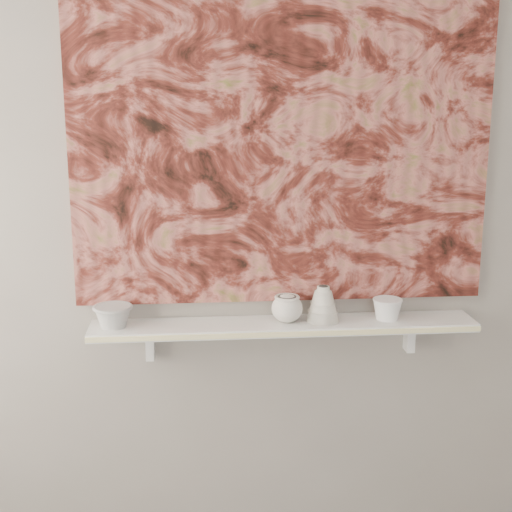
{
  "coord_description": "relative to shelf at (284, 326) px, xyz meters",
  "views": [
    {
      "loc": [
        -0.32,
        -0.94,
        1.75
      ],
      "look_at": [
        -0.1,
        1.49,
        1.18
      ],
      "focal_mm": 50.0,
      "sensor_mm": 36.0,
      "label": 1
    }
  ],
  "objects": [
    {
      "name": "wall_back",
      "position": [
        0.0,
        0.09,
        0.44
      ],
      "size": [
        3.6,
        0.0,
        3.6
      ],
      "primitive_type": "plane",
      "rotation": [
        1.57,
        0.0,
        0.0
      ],
      "color": "gray",
      "rests_on": "floor"
    },
    {
      "name": "painting",
      "position": [
        0.0,
        0.08,
        0.62
      ],
      "size": [
        1.5,
        0.02,
        1.1
      ],
      "primitive_type": "cube",
      "color": "maroon",
      "rests_on": "wall_back"
    },
    {
      "name": "cup_cream",
      "position": [
        0.01,
        0.0,
        0.07
      ],
      "size": [
        0.12,
        0.12,
        0.1
      ],
      "primitive_type": null,
      "rotation": [
        0.0,
        0.0,
        -0.07
      ],
      "color": "beige",
      "rests_on": "shelf"
    },
    {
      "name": "bracket_right",
      "position": [
        0.49,
        0.06,
        -0.07
      ],
      "size": [
        0.03,
        0.06,
        0.12
      ],
      "primitive_type": "cube",
      "color": "silver",
      "rests_on": "wall_back"
    },
    {
      "name": "shelf",
      "position": [
        0.0,
        0.0,
        0.0
      ],
      "size": [
        1.4,
        0.18,
        0.03
      ],
      "primitive_type": "cube",
      "color": "silver",
      "rests_on": "wall_back"
    },
    {
      "name": "bowl_white",
      "position": [
        0.38,
        0.0,
        0.05
      ],
      "size": [
        0.14,
        0.14,
        0.08
      ],
      "primitive_type": null,
      "rotation": [
        0.0,
        0.0,
        -0.33
      ],
      "color": "white",
      "rests_on": "shelf"
    },
    {
      "name": "bracket_left",
      "position": [
        -0.49,
        0.06,
        -0.07
      ],
      "size": [
        0.03,
        0.06,
        0.12
      ],
      "primitive_type": "cube",
      "color": "silver",
      "rests_on": "wall_back"
    },
    {
      "name": "bell_vessel",
      "position": [
        0.14,
        0.0,
        0.08
      ],
      "size": [
        0.15,
        0.15,
        0.13
      ],
      "primitive_type": null,
      "rotation": [
        0.0,
        0.0,
        0.27
      ],
      "color": "beige",
      "rests_on": "shelf"
    },
    {
      "name": "shelf_stripe",
      "position": [
        0.0,
        -0.09,
        0.0
      ],
      "size": [
        1.4,
        0.01,
        0.02
      ],
      "primitive_type": "cube",
      "color": "beige",
      "rests_on": "shelf"
    },
    {
      "name": "bowl_grey",
      "position": [
        -0.61,
        0.0,
        0.06
      ],
      "size": [
        0.15,
        0.15,
        0.08
      ],
      "primitive_type": null,
      "rotation": [
        0.0,
        0.0,
        0.08
      ],
      "color": "#9E9E9C",
      "rests_on": "shelf"
    },
    {
      "name": "house_motif",
      "position": [
        0.45,
        0.07,
        0.32
      ],
      "size": [
        0.09,
        0.0,
        0.08
      ],
      "primitive_type": "cube",
      "color": "black",
      "rests_on": "painting"
    }
  ]
}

